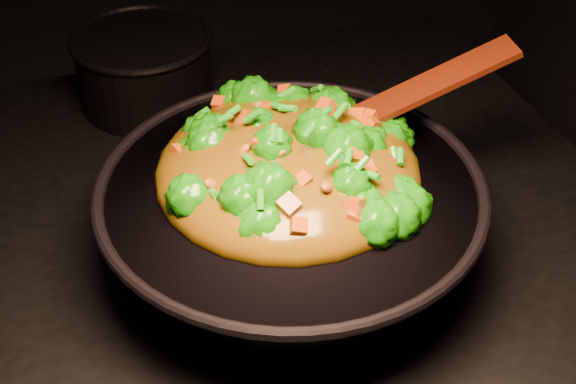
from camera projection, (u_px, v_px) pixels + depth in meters
name	position (u px, v px, depth m)	size (l,w,h in m)	color
wok	(291.00, 227.00, 0.98)	(0.45, 0.45, 0.13)	black
stir_fry	(288.00, 138.00, 0.92)	(0.32, 0.32, 0.11)	#197A08
spatula	(400.00, 99.00, 0.99)	(0.31, 0.05, 0.01)	#371B08
back_pot	(145.00, 69.00, 1.28)	(0.21, 0.21, 0.12)	black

